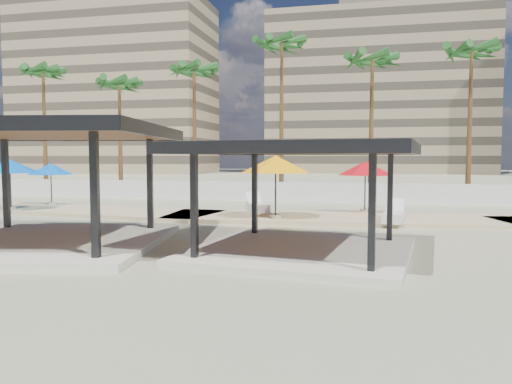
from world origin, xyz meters
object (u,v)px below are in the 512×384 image
Objects in this scene: lounger_a at (257,206)px; umbrella_c at (365,168)px; pavilion_central at (301,188)px; pavilion_west at (42,175)px; lounger_b at (394,216)px; umbrella_a at (10,166)px.

umbrella_c is at bearing -107.45° from lounger_a.
pavilion_west is (-7.99, -0.51, 0.35)m from pavilion_central.
pavilion_central is 7.51m from lounger_b.
umbrella_a is 12.37m from lounger_a.
pavilion_central is at bearing -99.36° from umbrella_c.
umbrella_c is at bearing 87.82° from pavilion_central.
umbrella_a is 0.94× the size of umbrella_c.
pavilion_central is 17.04m from umbrella_a.
lounger_a is at bearing 10.31° from umbrella_a.
lounger_a reaches higher than lounger_b.
umbrella_a is 17.35m from umbrella_c.
lounger_b is at bearing 23.93° from pavilion_west.
pavilion_central is at bearing 174.27° from lounger_a.
umbrella_c reaches higher than lounger_a.
lounger_b is (10.84, 7.30, -1.85)m from pavilion_west.
lounger_a is (4.58, 9.91, -1.85)m from pavilion_west.
pavilion_central is 0.81× the size of pavilion_west.
lounger_b is at bearing -70.59° from umbrella_c.
lounger_a is at bearing 74.86° from lounger_b.
pavilion_west reaches higher than pavilion_central.
pavilion_west is 10.73m from umbrella_a.
pavilion_west reaches higher than lounger_b.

